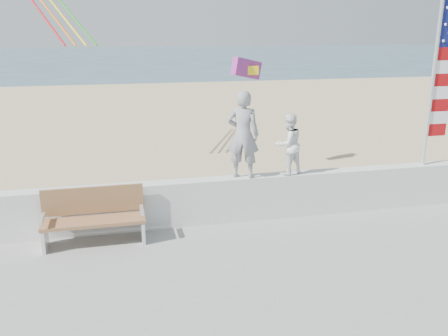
{
  "coord_description": "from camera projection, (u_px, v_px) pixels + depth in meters",
  "views": [
    {
      "loc": [
        -1.76,
        -6.69,
        3.9
      ],
      "look_at": [
        0.2,
        1.8,
        1.35
      ],
      "focal_mm": 38.0,
      "sensor_mm": 36.0,
      "label": 1
    }
  ],
  "objects": [
    {
      "name": "seawall",
      "position": [
        212.0,
        201.0,
        9.43
      ],
      "size": [
        30.0,
        0.35,
        0.9
      ],
      "primitive_type": "cube",
      "color": "silver",
      "rests_on": "boardwalk"
    },
    {
      "name": "child",
      "position": [
        288.0,
        144.0,
        9.47
      ],
      "size": [
        0.72,
        0.64,
        1.23
      ],
      "primitive_type": "imported",
      "rotation": [
        0.0,
        0.0,
        3.47
      ],
      "color": "white",
      "rests_on": "seawall"
    },
    {
      "name": "parafoil_kite",
      "position": [
        247.0,
        69.0,
        12.51
      ],
      "size": [
        0.92,
        0.57,
        0.62
      ],
      "color": "red",
      "rests_on": "ground"
    },
    {
      "name": "flag",
      "position": [
        439.0,
        75.0,
        9.8
      ],
      "size": [
        0.5,
        0.08,
        3.5
      ],
      "color": "silver",
      "rests_on": "seawall"
    },
    {
      "name": "ground",
      "position": [
        237.0,
        278.0,
        7.74
      ],
      "size": [
        220.0,
        220.0,
        0.0
      ],
      "primitive_type": "plane",
      "color": "#305161",
      "rests_on": "ground"
    },
    {
      "name": "bench",
      "position": [
        94.0,
        216.0,
        8.5
      ],
      "size": [
        1.8,
        0.57,
        1.0
      ],
      "color": "#986742",
      "rests_on": "boardwalk"
    },
    {
      "name": "adult",
      "position": [
        243.0,
        135.0,
        9.2
      ],
      "size": [
        0.74,
        0.63,
        1.73
      ],
      "primitive_type": "imported",
      "rotation": [
        0.0,
        0.0,
        2.73
      ],
      "color": "gray",
      "rests_on": "seawall"
    },
    {
      "name": "sand",
      "position": [
        171.0,
        147.0,
        16.14
      ],
      "size": [
        90.0,
        40.0,
        0.08
      ],
      "primitive_type": "cube",
      "color": "tan",
      "rests_on": "ground"
    }
  ]
}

